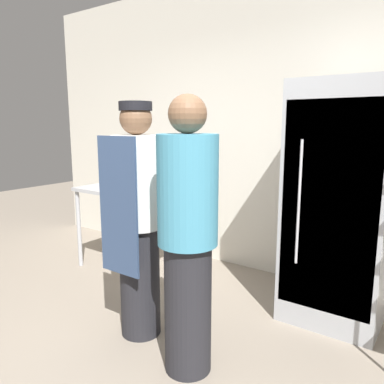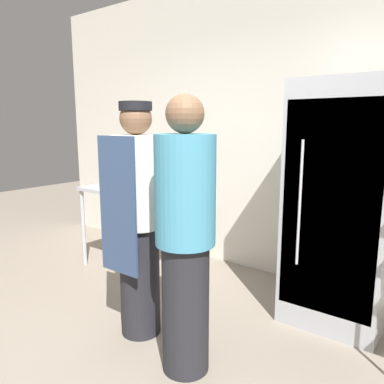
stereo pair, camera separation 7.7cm
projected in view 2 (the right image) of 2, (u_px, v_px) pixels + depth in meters
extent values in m
plane|color=gray|center=(119.00, 384.00, 2.25)|extent=(14.00, 14.00, 0.00)
cube|color=silver|center=(281.00, 126.00, 3.69)|extent=(6.40, 0.12, 3.02)
cube|color=#ADAFB5|center=(343.00, 204.00, 2.87)|extent=(0.72, 0.73, 1.85)
cube|color=#93959B|center=(329.00, 211.00, 2.59)|extent=(0.67, 0.02, 1.52)
cylinder|color=silver|center=(300.00, 204.00, 2.68)|extent=(0.02, 0.02, 0.91)
cube|color=#ADAFB5|center=(135.00, 190.00, 3.90)|extent=(1.15, 0.63, 0.04)
cylinder|color=#ADAFB5|center=(83.00, 228.00, 4.08)|extent=(0.04, 0.04, 0.84)
cylinder|color=#ADAFB5|center=(156.00, 247.00, 3.45)|extent=(0.04, 0.04, 0.84)
cylinder|color=#ADAFB5|center=(121.00, 218.00, 4.52)|extent=(0.04, 0.04, 0.84)
cylinder|color=#ADAFB5|center=(192.00, 233.00, 3.88)|extent=(0.04, 0.04, 0.84)
cube|color=silver|center=(122.00, 186.00, 3.90)|extent=(0.29, 0.23, 0.05)
cube|color=silver|center=(130.00, 171.00, 3.97)|extent=(0.29, 0.01, 0.23)
torus|color=#C66B84|center=(114.00, 182.00, 3.90)|extent=(0.08, 0.08, 0.03)
torus|color=#C66B84|center=(119.00, 183.00, 3.86)|extent=(0.08, 0.08, 0.03)
torus|color=#C66B84|center=(124.00, 184.00, 3.82)|extent=(0.08, 0.08, 0.03)
torus|color=#C66B84|center=(120.00, 181.00, 3.97)|extent=(0.08, 0.08, 0.03)
torus|color=#C66B84|center=(125.00, 182.00, 3.93)|extent=(0.08, 0.08, 0.03)
torus|color=#C66B84|center=(130.00, 183.00, 3.89)|extent=(0.08, 0.08, 0.03)
cylinder|color=#99999E|center=(170.00, 185.00, 3.83)|extent=(0.13, 0.13, 0.09)
cylinder|color=#B2BCC1|center=(170.00, 172.00, 3.80)|extent=(0.10, 0.10, 0.19)
cylinder|color=black|center=(170.00, 161.00, 3.78)|extent=(0.11, 0.11, 0.02)
cylinder|color=#232328|center=(140.00, 280.00, 2.74)|extent=(0.29, 0.29, 0.82)
cylinder|color=silver|center=(137.00, 182.00, 2.61)|extent=(0.36, 0.36, 0.65)
sphere|color=brown|center=(136.00, 119.00, 2.54)|extent=(0.22, 0.22, 0.22)
cube|color=#33476B|center=(118.00, 206.00, 2.49)|extent=(0.34, 0.02, 0.93)
cylinder|color=black|center=(135.00, 106.00, 2.52)|extent=(0.23, 0.23, 0.06)
cylinder|color=#232328|center=(186.00, 308.00, 2.32)|extent=(0.29, 0.29, 0.83)
cylinder|color=teal|center=(185.00, 190.00, 2.19)|extent=(0.36, 0.36, 0.65)
sphere|color=brown|center=(185.00, 114.00, 2.11)|extent=(0.22, 0.22, 0.22)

